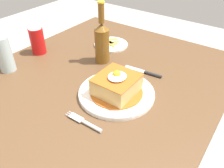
% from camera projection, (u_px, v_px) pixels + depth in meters
% --- Properties ---
extents(dining_table, '(1.34, 0.93, 0.76)m').
position_uv_depth(dining_table, '(80.00, 114.00, 0.91)').
color(dining_table, brown).
rests_on(dining_table, ground_plane).
extents(main_plate, '(0.28, 0.28, 0.02)m').
position_uv_depth(main_plate, '(116.00, 93.00, 0.84)').
color(main_plate, white).
rests_on(main_plate, dining_table).
extents(sandwich_meal, '(0.19, 0.19, 0.09)m').
position_uv_depth(sandwich_meal, '(117.00, 85.00, 0.82)').
color(sandwich_meal, '#B75B1E').
rests_on(sandwich_meal, main_plate).
extents(fork, '(0.02, 0.14, 0.01)m').
position_uv_depth(fork, '(87.00, 123.00, 0.72)').
color(fork, silver).
rests_on(fork, dining_table).
extents(knife, '(0.03, 0.17, 0.01)m').
position_uv_depth(knife, '(148.00, 73.00, 0.95)').
color(knife, '#262628').
rests_on(knife, dining_table).
extents(soda_can, '(0.07, 0.07, 0.12)m').
position_uv_depth(soda_can, '(37.00, 41.00, 1.07)').
color(soda_can, red).
rests_on(soda_can, dining_table).
extents(beer_bottle_amber, '(0.06, 0.06, 0.27)m').
position_uv_depth(beer_bottle_amber, '(102.00, 41.00, 0.98)').
color(beer_bottle_amber, brown).
rests_on(beer_bottle_amber, dining_table).
extents(beer_bottle_clear, '(0.06, 0.06, 0.27)m').
position_uv_depth(beer_bottle_clear, '(3.00, 49.00, 0.92)').
color(beer_bottle_clear, '#ADC6CC').
rests_on(beer_bottle_clear, dining_table).
extents(side_plate_fries, '(0.17, 0.17, 0.02)m').
position_uv_depth(side_plate_fries, '(111.00, 44.00, 1.17)').
color(side_plate_fries, white).
rests_on(side_plate_fries, dining_table).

